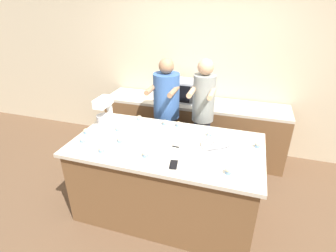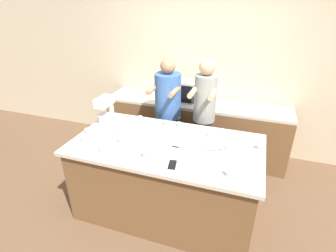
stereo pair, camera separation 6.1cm
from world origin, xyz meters
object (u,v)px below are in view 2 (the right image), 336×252
(stand_mixer, at_px, (106,112))
(person_right, at_px, (204,118))
(cupcake_6, at_px, (227,172))
(cupcake_11, at_px, (210,134))
(mixing_bowl, at_px, (221,144))
(microwave_oven, at_px, (187,91))
(cupcake_2, at_px, (140,118))
(cupcake_9, at_px, (258,146))
(cupcake_7, at_px, (87,130))
(cupcake_3, at_px, (120,139))
(cupcake_5, at_px, (83,139))
(cupcake_0, at_px, (101,148))
(baking_tray, at_px, (180,138))
(cell_phone, at_px, (172,165))
(cupcake_8, at_px, (165,122))
(person_left, at_px, (168,115))
(knife, at_px, (180,148))
(cupcake_10, at_px, (145,154))
(cupcake_1, at_px, (119,128))
(cupcake_4, at_px, (179,124))

(stand_mixer, bearing_deg, person_right, 29.76)
(stand_mixer, relative_size, cupcake_6, 5.95)
(stand_mixer, bearing_deg, cupcake_11, 4.26)
(mixing_bowl, xyz_separation_m, cupcake_11, (-0.16, 0.26, -0.05))
(microwave_oven, relative_size, cupcake_11, 7.71)
(cupcake_2, height_order, cupcake_9, same)
(cupcake_7, xyz_separation_m, cupcake_11, (1.36, 0.37, 0.00))
(cupcake_2, bearing_deg, cupcake_3, -87.59)
(cupcake_5, bearing_deg, cupcake_0, -21.05)
(stand_mixer, distance_m, baking_tray, 0.97)
(baking_tray, relative_size, cell_phone, 2.14)
(mixing_bowl, relative_size, cupcake_8, 4.88)
(cell_phone, height_order, cupcake_11, cupcake_11)
(person_left, height_order, cupcake_11, person_left)
(mixing_bowl, height_order, cell_phone, mixing_bowl)
(baking_tray, bearing_deg, cupcake_3, -156.03)
(stand_mixer, bearing_deg, microwave_oven, 59.18)
(mixing_bowl, height_order, cupcake_2, mixing_bowl)
(cell_phone, height_order, cupcake_5, cupcake_5)
(cupcake_2, relative_size, cupcake_3, 1.00)
(knife, distance_m, cupcake_8, 0.58)
(microwave_oven, height_order, cupcake_10, microwave_oven)
(mixing_bowl, xyz_separation_m, cupcake_5, (-1.44, -0.29, -0.05))
(person_left, distance_m, cupcake_0, 1.23)
(person_left, distance_m, cupcake_3, 0.99)
(stand_mixer, distance_m, mixing_bowl, 1.43)
(mixing_bowl, bearing_deg, cupcake_1, 176.82)
(cupcake_1, relative_size, cupcake_11, 1.00)
(baking_tray, distance_m, cupcake_7, 1.08)
(cupcake_2, distance_m, cupcake_5, 0.79)
(cupcake_3, bearing_deg, stand_mixer, 136.97)
(person_left, distance_m, microwave_oven, 0.60)
(person_left, height_order, cupcake_1, person_left)
(stand_mixer, height_order, baking_tray, stand_mixer)
(mixing_bowl, distance_m, cupcake_6, 0.41)
(person_right, relative_size, cupcake_6, 28.36)
(cupcake_5, bearing_deg, cupcake_3, 17.16)
(cupcake_3, relative_size, cupcake_11, 1.00)
(cupcake_9, bearing_deg, cupcake_4, 166.15)
(knife, distance_m, cupcake_1, 0.82)
(cupcake_8, xyz_separation_m, cupcake_9, (1.09, -0.22, 0.00))
(person_left, xyz_separation_m, cupcake_6, (0.96, -1.18, 0.09))
(cupcake_1, height_order, cupcake_4, same)
(cupcake_0, xyz_separation_m, cupcake_8, (0.41, 0.79, 0.00))
(person_right, relative_size, cupcake_8, 28.36)
(cell_phone, relative_size, cupcake_2, 2.62)
(cell_phone, bearing_deg, baking_tray, 98.52)
(baking_tray, bearing_deg, cupcake_0, -143.84)
(cupcake_0, distance_m, cupcake_1, 0.48)
(microwave_oven, height_order, cupcake_11, microwave_oven)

